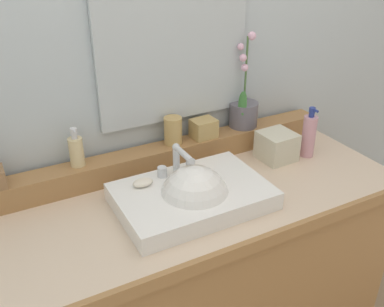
{
  "coord_description": "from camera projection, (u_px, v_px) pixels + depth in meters",
  "views": [
    {
      "loc": [
        -0.59,
        -1.11,
        1.69
      ],
      "look_at": [
        -0.01,
        -0.01,
        1.03
      ],
      "focal_mm": 40.59,
      "sensor_mm": 36.0,
      "label": 1
    }
  ],
  "objects": [
    {
      "name": "potted_plant",
      "position": [
        244.0,
        109.0,
        1.77
      ],
      "size": [
        0.12,
        0.12,
        0.39
      ],
      "color": "slate",
      "rests_on": "back_ledge"
    },
    {
      "name": "tumbler_cup",
      "position": [
        173.0,
        131.0,
        1.64
      ],
      "size": [
        0.07,
        0.07,
        0.11
      ],
      "primitive_type": "cylinder",
      "color": "tan",
      "rests_on": "back_ledge"
    },
    {
      "name": "lotion_bottle",
      "position": [
        309.0,
        135.0,
        1.72
      ],
      "size": [
        0.05,
        0.06,
        0.21
      ],
      "color": "#CE93A1",
      "rests_on": "vanity_cabinet"
    },
    {
      "name": "vanity_cabinet",
      "position": [
        193.0,
        288.0,
        1.7
      ],
      "size": [
        1.51,
        0.6,
        0.86
      ],
      "color": "#A17243",
      "rests_on": "ground"
    },
    {
      "name": "wall_back",
      "position": [
        143.0,
        68.0,
        1.65
      ],
      "size": [
        3.14,
        0.2,
        2.41
      ],
      "primitive_type": "cube",
      "color": "silver",
      "rests_on": "ground"
    },
    {
      "name": "trinket_box",
      "position": [
        204.0,
        128.0,
        1.7
      ],
      "size": [
        0.1,
        0.08,
        0.07
      ],
      "primitive_type": "cube",
      "rotation": [
        0.0,
        0.0,
        0.05
      ],
      "color": "tan",
      "rests_on": "back_ledge"
    },
    {
      "name": "soap_bar",
      "position": [
        143.0,
        183.0,
        1.43
      ],
      "size": [
        0.07,
        0.04,
        0.02
      ],
      "primitive_type": "ellipsoid",
      "color": "silver",
      "rests_on": "sink_basin"
    },
    {
      "name": "mirror",
      "position": [
        174.0,
        54.0,
        1.56
      ],
      "size": [
        0.59,
        0.02,
        0.5
      ],
      "primitive_type": "cube",
      "color": "silver"
    },
    {
      "name": "sink_basin",
      "position": [
        193.0,
        198.0,
        1.43
      ],
      "size": [
        0.5,
        0.33,
        0.26
      ],
      "color": "white",
      "rests_on": "vanity_cabinet"
    },
    {
      "name": "back_ledge",
      "position": [
        164.0,
        156.0,
        1.66
      ],
      "size": [
        1.43,
        0.1,
        0.09
      ],
      "primitive_type": "cube",
      "color": "#A17243",
      "rests_on": "vanity_cabinet"
    },
    {
      "name": "tissue_box",
      "position": [
        277.0,
        146.0,
        1.71
      ],
      "size": [
        0.13,
        0.13,
        0.11
      ],
      "primitive_type": "cube",
      "rotation": [
        0.0,
        0.0,
        0.04
      ],
      "color": "beige",
      "rests_on": "vanity_cabinet"
    },
    {
      "name": "soap_dispenser",
      "position": [
        76.0,
        151.0,
        1.49
      ],
      "size": [
        0.05,
        0.05,
        0.14
      ],
      "color": "beige",
      "rests_on": "back_ledge"
    }
  ]
}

